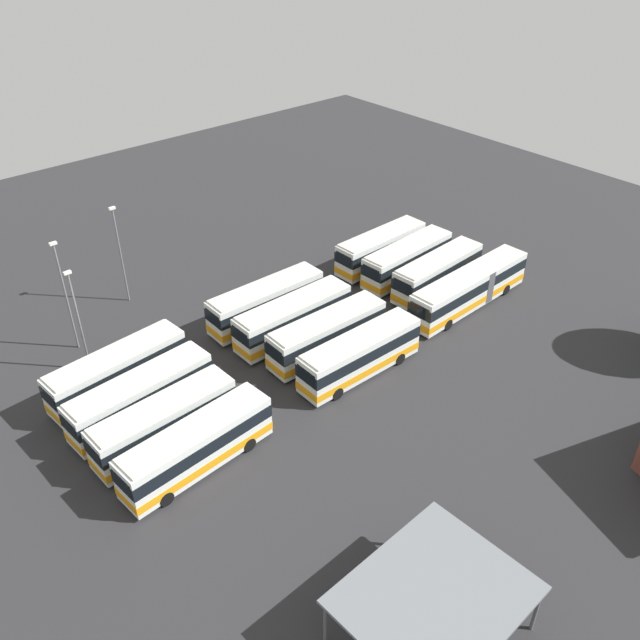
# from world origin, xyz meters

# --- Properties ---
(ground_plane) EXTENTS (106.63, 106.63, 0.00)m
(ground_plane) POSITION_xyz_m (0.00, 0.00, 0.00)
(ground_plane) COLOR #28282B
(bus_row0_slot0) EXTENTS (10.34, 2.74, 3.55)m
(bus_row0_slot0) POSITION_xyz_m (-14.16, -5.81, 1.88)
(bus_row0_slot0) COLOR silver
(bus_row0_slot0) RESTS_ON ground_plane
(bus_row0_slot1) EXTENTS (10.55, 3.08, 3.55)m
(bus_row0_slot1) POSITION_xyz_m (-14.41, -2.52, 1.88)
(bus_row0_slot1) COLOR silver
(bus_row0_slot1) RESTS_ON ground_plane
(bus_row0_slot2) EXTENTS (10.48, 3.11, 3.55)m
(bus_row0_slot2) POSITION_xyz_m (-14.72, 1.03, 1.88)
(bus_row0_slot2) COLOR silver
(bus_row0_slot2) RESTS_ON ground_plane
(bus_row0_slot3) EXTENTS (13.91, 2.90, 3.55)m
(bus_row0_slot3) POSITION_xyz_m (-14.76, 4.74, 1.88)
(bus_row0_slot3) COLOR silver
(bus_row0_slot3) RESTS_ON ground_plane
(bus_row1_slot0) EXTENTS (10.86, 2.67, 3.55)m
(bus_row1_slot0) POSITION_xyz_m (0.37, -5.30, 1.88)
(bus_row1_slot0) COLOR silver
(bus_row1_slot0) RESTS_ON ground_plane
(bus_row1_slot1) EXTENTS (10.79, 2.58, 3.55)m
(bus_row1_slot1) POSITION_xyz_m (0.14, -1.86, 1.88)
(bus_row1_slot1) COLOR silver
(bus_row1_slot1) RESTS_ON ground_plane
(bus_row1_slot2) EXTENTS (10.63, 2.74, 3.55)m
(bus_row1_slot2) POSITION_xyz_m (-0.41, 1.79, 1.88)
(bus_row1_slot2) COLOR silver
(bus_row1_slot2) RESTS_ON ground_plane
(bus_row1_slot3) EXTENTS (10.77, 2.68, 3.55)m
(bus_row1_slot3) POSITION_xyz_m (-0.52, 5.46, 1.88)
(bus_row1_slot3) COLOR silver
(bus_row1_slot3) RESTS_ON ground_plane
(bus_row2_slot0) EXTENTS (10.92, 3.39, 3.55)m
(bus_row2_slot0) POSITION_xyz_m (14.54, -4.84, 1.88)
(bus_row2_slot0) COLOR silver
(bus_row2_slot0) RESTS_ON ground_plane
(bus_row2_slot1) EXTENTS (10.95, 3.24, 3.55)m
(bus_row2_slot1) POSITION_xyz_m (14.64, -1.08, 1.88)
(bus_row2_slot1) COLOR silver
(bus_row2_slot1) RESTS_ON ground_plane
(bus_row2_slot2) EXTENTS (10.41, 2.90, 3.55)m
(bus_row2_slot2) POSITION_xyz_m (14.74, 2.35, 1.88)
(bus_row2_slot2) COLOR silver
(bus_row2_slot2) RESTS_ON ground_plane
(bus_row2_slot3) EXTENTS (10.96, 3.28, 3.55)m
(bus_row2_slot3) POSITION_xyz_m (14.30, 5.71, 1.88)
(bus_row2_slot3) COLOR silver
(bus_row2_slot3) RESTS_ON ground_plane
(maintenance_shelter) EXTENTS (9.21, 7.71, 3.56)m
(maintenance_shelter) POSITION_xyz_m (11.72, 23.50, 3.39)
(maintenance_shelter) COLOR slate
(maintenance_shelter) RESTS_ON ground_plane
(lamp_post_far_corner) EXTENTS (0.56, 0.28, 9.26)m
(lamp_post_far_corner) POSITION_xyz_m (7.99, -16.21, 5.05)
(lamp_post_far_corner) COLOR slate
(lamp_post_far_corner) RESTS_ON ground_plane
(lamp_post_near_entrance) EXTENTS (0.56, 0.28, 9.71)m
(lamp_post_near_entrance) POSITION_xyz_m (14.63, -12.29, 5.28)
(lamp_post_near_entrance) COLOR slate
(lamp_post_near_entrance) RESTS_ON ground_plane
(lamp_post_by_building) EXTENTS (0.56, 0.28, 8.87)m
(lamp_post_by_building) POSITION_xyz_m (15.16, -8.91, 4.85)
(lamp_post_by_building) COLOR slate
(lamp_post_by_building) RESTS_ON ground_plane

